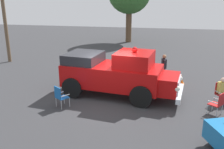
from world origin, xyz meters
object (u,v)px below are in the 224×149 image
Objects in this scene: vintage_fire_truck at (116,73)px; utility_pole at (4,13)px; lawn_chair_by_car at (218,102)px; traffic_cone at (181,79)px; lawn_chair_spare at (60,95)px; spectator_standing at (164,66)px; lawn_chair_near_truck at (221,91)px; spectator_seated at (223,90)px.

utility_pole is (5.17, 9.46, 2.54)m from vintage_fire_truck.
lawn_chair_by_car is 1.61× the size of traffic_cone.
spectator_standing is (4.57, -4.56, 0.37)m from lawn_chair_spare.
lawn_chair_near_truck is 1.61× the size of traffic_cone.
spectator_seated is at bearing -19.28° from lawn_chair_by_car.
traffic_cone is at bearing 19.09° from lawn_chair_by_car.
spectator_seated is at bearing -145.41° from traffic_cone.
vintage_fire_truck is 4.24m from traffic_cone.
utility_pole reaches higher than lawn_chair_spare.
vintage_fire_truck is at bearing 126.05° from traffic_cone.
lawn_chair_by_car is 4.59m from spectator_standing.
lawn_chair_near_truck is (0.01, -5.03, -0.61)m from vintage_fire_truck.
lawn_chair_spare is 6.47m from spectator_standing.
vintage_fire_truck is 4.89m from lawn_chair_by_car.
lawn_chair_by_car is at bearing -106.22° from vintage_fire_truck.
spectator_seated is 3.11m from traffic_cone.
spectator_seated is at bearing -146.98° from lawn_chair_near_truck.
vintage_fire_truck is 6.06× the size of lawn_chair_near_truck.
lawn_chair_by_car is at bearing -84.74° from lawn_chair_spare.
lawn_chair_spare is (-0.63, 6.89, 0.00)m from lawn_chair_by_car.
spectator_seated is (1.25, -0.44, 0.11)m from lawn_chair_by_car.
traffic_cone is (-2.73, -12.81, -3.43)m from utility_pole.
lawn_chair_spare is at bearing 135.06° from spectator_standing.
utility_pole reaches higher than traffic_cone.
lawn_chair_near_truck and lawn_chair_by_car have the same top height.
vintage_fire_truck is at bearing 73.78° from lawn_chair_by_car.
utility_pole is (5.27, 14.56, 3.04)m from spectator_seated.
lawn_chair_by_car and lawn_chair_spare have the same top height.
spectator_standing reaches higher than lawn_chair_spare.
spectator_seated is at bearing -75.55° from lawn_chair_spare.
lawn_chair_near_truck is at bearing 33.02° from spectator_seated.
vintage_fire_truck reaches higher than spectator_seated.
spectator_standing is at bearing 46.34° from lawn_chair_near_truck.
lawn_chair_by_car is 15.88m from utility_pole.
utility_pole is (5.16, 14.49, 3.15)m from lawn_chair_near_truck.
spectator_standing is at bearing 45.88° from spectator_seated.
lawn_chair_spare is 7.13m from traffic_cone.
vintage_fire_truck is 0.86× the size of utility_pole.
lawn_chair_spare is 0.61× the size of spectator_standing.
vintage_fire_truck is at bearing 90.10° from lawn_chair_near_truck.
lawn_chair_spare is at bearing 104.45° from spectator_seated.
spectator_seated reaches higher than traffic_cone.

